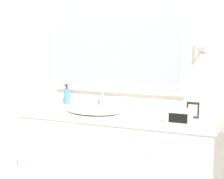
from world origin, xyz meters
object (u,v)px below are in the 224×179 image
Objects in this scene: sink_basin at (94,110)px; soap_bottle at (67,96)px; appliance_box at (179,116)px; picture_frame at (193,110)px.

soap_bottle is (-0.37, 0.20, 0.06)m from sink_basin.
appliance_box is at bearing -8.59° from sink_basin.
sink_basin is at bearing -175.07° from picture_frame.
soap_bottle is 1.19m from picture_frame.
soap_bottle is at bearing 151.73° from sink_basin.
sink_basin reaches higher than appliance_box.
sink_basin reaches higher than soap_bottle.
sink_basin is 0.82m from picture_frame.
soap_bottle is 1.47× the size of picture_frame.
sink_basin is at bearing -28.27° from soap_bottle.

